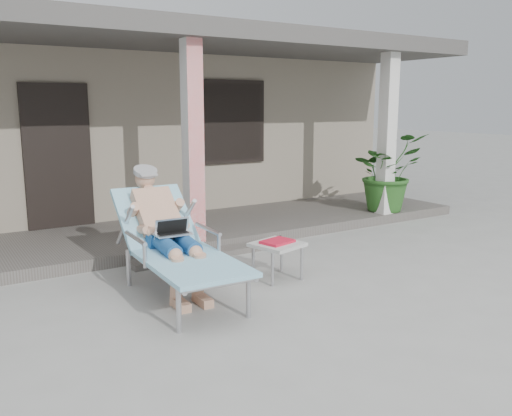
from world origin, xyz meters
TOP-DOWN VIEW (x-y plane):
  - ground at (0.00, 0.00)m, footprint 60.00×60.00m
  - house at (0.00, 6.50)m, footprint 10.40×5.40m
  - porch_deck at (0.00, 3.00)m, footprint 10.00×2.00m
  - porch_overhang at (0.00, 2.95)m, footprint 10.00×2.30m
  - porch_step at (0.00, 1.85)m, footprint 2.00×0.30m
  - lounger at (-0.89, 0.87)m, footprint 0.86×2.13m
  - side_table at (0.29, 0.63)m, footprint 0.60×0.60m
  - potted_palm at (3.71, 2.32)m, footprint 1.20×1.04m

SIDE VIEW (x-z plane):
  - ground at x=0.00m, z-range 0.00..0.00m
  - porch_step at x=0.00m, z-range 0.00..0.07m
  - porch_deck at x=0.00m, z-range 0.00..0.15m
  - side_table at x=0.29m, z-range 0.15..0.60m
  - potted_palm at x=3.71m, z-range 0.15..1.47m
  - lounger at x=-0.89m, z-range 0.16..1.53m
  - house at x=0.00m, z-range 0.02..3.32m
  - porch_overhang at x=0.00m, z-range 1.36..4.21m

